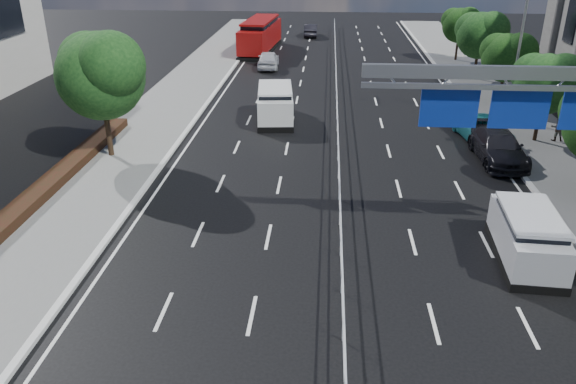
{
  "coord_description": "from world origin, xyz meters",
  "views": [
    {
      "loc": [
        -0.66,
        -9.15,
        10.82
      ],
      "look_at": [
        -1.96,
        9.05,
        2.4
      ],
      "focal_mm": 35.0,
      "sensor_mm": 36.0,
      "label": 1
    }
  ],
  "objects_px": {
    "red_bus": "(260,35)",
    "parked_car_teal": "(484,130)",
    "pedestrian_b": "(557,127)",
    "silver_minivan": "(527,237)",
    "near_car_silver": "(268,60)",
    "near_car_dark": "(311,30)",
    "white_minivan": "(275,104)",
    "parked_car_dark": "(498,146)",
    "overhead_gantry": "(544,102)"
  },
  "relations": [
    {
      "from": "white_minivan",
      "to": "near_car_silver",
      "type": "bearing_deg",
      "value": 91.96
    },
    {
      "from": "near_car_silver",
      "to": "near_car_dark",
      "type": "bearing_deg",
      "value": -103.12
    },
    {
      "from": "near_car_silver",
      "to": "pedestrian_b",
      "type": "xyz_separation_m",
      "value": [
        18.24,
        -18.26,
        0.17
      ]
    },
    {
      "from": "parked_car_dark",
      "to": "red_bus",
      "type": "bearing_deg",
      "value": 116.82
    },
    {
      "from": "white_minivan",
      "to": "red_bus",
      "type": "bearing_deg",
      "value": 93.34
    },
    {
      "from": "red_bus",
      "to": "silver_minivan",
      "type": "bearing_deg",
      "value": -65.16
    },
    {
      "from": "red_bus",
      "to": "white_minivan",
      "type": "bearing_deg",
      "value": -76.22
    },
    {
      "from": "parked_car_teal",
      "to": "parked_car_dark",
      "type": "distance_m",
      "value": 3.0
    },
    {
      "from": "parked_car_teal",
      "to": "parked_car_dark",
      "type": "relative_size",
      "value": 0.93
    },
    {
      "from": "overhead_gantry",
      "to": "silver_minivan",
      "type": "relative_size",
      "value": 2.19
    },
    {
      "from": "white_minivan",
      "to": "near_car_silver",
      "type": "xyz_separation_m",
      "value": [
        -2.01,
        15.2,
        -0.32
      ]
    },
    {
      "from": "near_car_silver",
      "to": "parked_car_teal",
      "type": "bearing_deg",
      "value": 125.11
    },
    {
      "from": "parked_car_dark",
      "to": "pedestrian_b",
      "type": "xyz_separation_m",
      "value": [
        4.03,
        3.0,
        0.16
      ]
    },
    {
      "from": "parked_car_teal",
      "to": "near_car_silver",
      "type": "bearing_deg",
      "value": 120.65
    },
    {
      "from": "parked_car_teal",
      "to": "silver_minivan",
      "type": "bearing_deg",
      "value": -104.39
    },
    {
      "from": "near_car_dark",
      "to": "parked_car_dark",
      "type": "distance_m",
      "value": 40.09
    },
    {
      "from": "overhead_gantry",
      "to": "near_car_dark",
      "type": "bearing_deg",
      "value": 101.32
    },
    {
      "from": "white_minivan",
      "to": "pedestrian_b",
      "type": "height_order",
      "value": "white_minivan"
    },
    {
      "from": "overhead_gantry",
      "to": "pedestrian_b",
      "type": "height_order",
      "value": "overhead_gantry"
    },
    {
      "from": "parked_car_teal",
      "to": "parked_car_dark",
      "type": "xyz_separation_m",
      "value": [
        0.0,
        -3.0,
        0.08
      ]
    },
    {
      "from": "white_minivan",
      "to": "silver_minivan",
      "type": "height_order",
      "value": "white_minivan"
    },
    {
      "from": "red_bus",
      "to": "pedestrian_b",
      "type": "relative_size",
      "value": 6.86
    },
    {
      "from": "near_car_silver",
      "to": "parked_car_teal",
      "type": "xyz_separation_m",
      "value": [
        14.21,
        -18.26,
        -0.07
      ]
    },
    {
      "from": "white_minivan",
      "to": "near_car_dark",
      "type": "distance_m",
      "value": 32.49
    },
    {
      "from": "overhead_gantry",
      "to": "pedestrian_b",
      "type": "xyz_separation_m",
      "value": [
        5.59,
        11.95,
        -4.68
      ]
    },
    {
      "from": "parked_car_teal",
      "to": "pedestrian_b",
      "type": "xyz_separation_m",
      "value": [
        4.03,
        0.0,
        0.24
      ]
    },
    {
      "from": "white_minivan",
      "to": "parked_car_dark",
      "type": "xyz_separation_m",
      "value": [
        12.2,
        -6.06,
        -0.31
      ]
    },
    {
      "from": "near_car_dark",
      "to": "parked_car_teal",
      "type": "xyz_separation_m",
      "value": [
        11.06,
        -35.53,
        -0.0
      ]
    },
    {
      "from": "white_minivan",
      "to": "parked_car_teal",
      "type": "relative_size",
      "value": 1.06
    },
    {
      "from": "near_car_silver",
      "to": "near_car_dark",
      "type": "relative_size",
      "value": 1.06
    },
    {
      "from": "near_car_dark",
      "to": "parked_car_teal",
      "type": "height_order",
      "value": "near_car_dark"
    },
    {
      "from": "white_minivan",
      "to": "silver_minivan",
      "type": "distance_m",
      "value": 19.22
    },
    {
      "from": "parked_car_dark",
      "to": "silver_minivan",
      "type": "bearing_deg",
      "value": -101.0
    },
    {
      "from": "near_car_dark",
      "to": "pedestrian_b",
      "type": "relative_size",
      "value": 2.66
    },
    {
      "from": "red_bus",
      "to": "parked_car_teal",
      "type": "xyz_separation_m",
      "value": [
        15.8,
        -26.01,
        -0.96
      ]
    },
    {
      "from": "silver_minivan",
      "to": "parked_car_teal",
      "type": "height_order",
      "value": "silver_minivan"
    },
    {
      "from": "overhead_gantry",
      "to": "parked_car_dark",
      "type": "bearing_deg",
      "value": 80.11
    },
    {
      "from": "near_car_silver",
      "to": "near_car_dark",
      "type": "distance_m",
      "value": 17.56
    },
    {
      "from": "red_bus",
      "to": "near_car_silver",
      "type": "height_order",
      "value": "red_bus"
    },
    {
      "from": "near_car_dark",
      "to": "silver_minivan",
      "type": "relative_size",
      "value": 0.9
    },
    {
      "from": "overhead_gantry",
      "to": "parked_car_teal",
      "type": "xyz_separation_m",
      "value": [
        1.56,
        11.95,
        -4.92
      ]
    },
    {
      "from": "near_car_silver",
      "to": "silver_minivan",
      "type": "relative_size",
      "value": 0.95
    },
    {
      "from": "parked_car_teal",
      "to": "white_minivan",
      "type": "bearing_deg",
      "value": 158.67
    },
    {
      "from": "overhead_gantry",
      "to": "white_minivan",
      "type": "height_order",
      "value": "overhead_gantry"
    },
    {
      "from": "near_car_dark",
      "to": "white_minivan",
      "type": "bearing_deg",
      "value": 87.37
    },
    {
      "from": "red_bus",
      "to": "overhead_gantry",
      "type": "bearing_deg",
      "value": -64.57
    },
    {
      "from": "overhead_gantry",
      "to": "near_car_silver",
      "type": "distance_m",
      "value": 33.11
    },
    {
      "from": "red_bus",
      "to": "silver_minivan",
      "type": "relative_size",
      "value": 2.31
    },
    {
      "from": "red_bus",
      "to": "pedestrian_b",
      "type": "xyz_separation_m",
      "value": [
        19.83,
        -26.01,
        -0.72
      ]
    },
    {
      "from": "parked_car_teal",
      "to": "parked_car_dark",
      "type": "bearing_deg",
      "value": -97.25
    }
  ]
}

